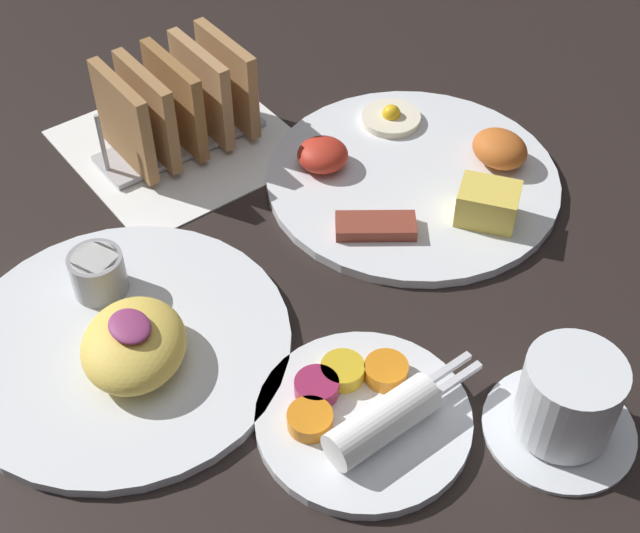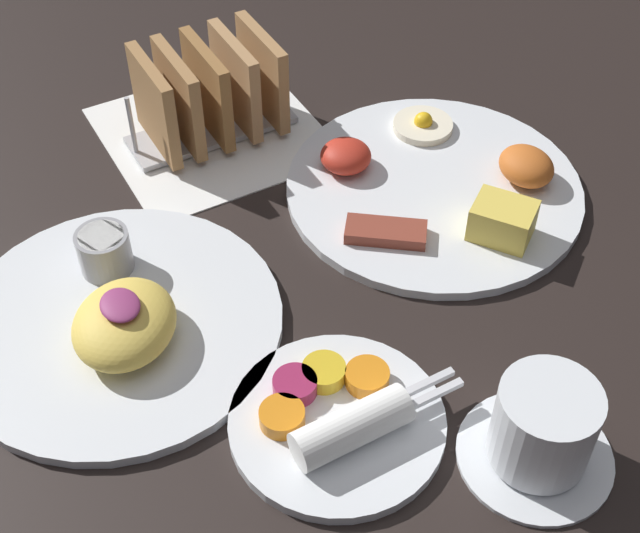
% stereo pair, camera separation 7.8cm
% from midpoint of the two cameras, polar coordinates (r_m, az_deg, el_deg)
% --- Properties ---
extents(ground_plane, '(3.00, 3.00, 0.00)m').
position_cam_midpoint_polar(ground_plane, '(0.82, -8.05, -0.64)').
color(ground_plane, black).
extents(napkin_flat, '(0.22, 0.22, 0.00)m').
position_cam_midpoint_polar(napkin_flat, '(0.98, -11.18, 7.62)').
color(napkin_flat, white).
rests_on(napkin_flat, ground_plane).
extents(plate_breakfast, '(0.30, 0.30, 0.05)m').
position_cam_midpoint_polar(plate_breakfast, '(0.91, 3.79, 5.74)').
color(plate_breakfast, white).
rests_on(plate_breakfast, ground_plane).
extents(plate_condiments, '(0.17, 0.18, 0.04)m').
position_cam_midpoint_polar(plate_condiments, '(0.70, -0.37, -9.60)').
color(plate_condiments, white).
rests_on(plate_condiments, ground_plane).
extents(plate_foreground, '(0.28, 0.28, 0.06)m').
position_cam_midpoint_polar(plate_foreground, '(0.77, -15.30, -4.61)').
color(plate_foreground, white).
rests_on(plate_foreground, ground_plane).
extents(toast_rack, '(0.10, 0.18, 0.10)m').
position_cam_midpoint_polar(toast_rack, '(0.95, -11.60, 10.02)').
color(toast_rack, '#B7B7BC').
rests_on(toast_rack, ground_plane).
extents(coffee_cup, '(0.12, 0.12, 0.08)m').
position_cam_midpoint_polar(coffee_cup, '(0.70, 12.45, -8.68)').
color(coffee_cup, white).
rests_on(coffee_cup, ground_plane).
extents(teaspoon, '(0.10, 0.10, 0.01)m').
position_cam_midpoint_polar(teaspoon, '(0.72, -7.91, -9.63)').
color(teaspoon, silver).
rests_on(teaspoon, ground_plane).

